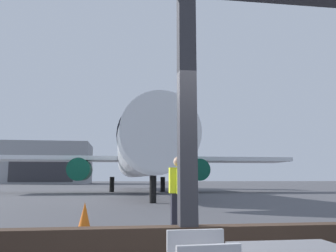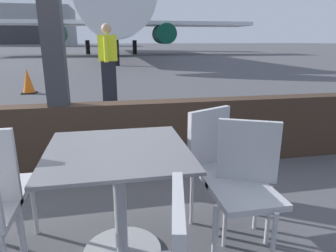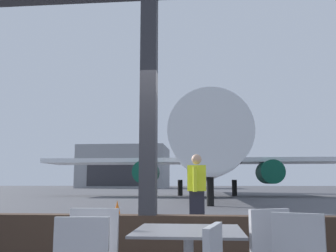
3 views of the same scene
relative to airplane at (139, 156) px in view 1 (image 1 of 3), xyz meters
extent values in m
plane|color=#4C4C51|center=(-1.00, 12.13, -3.30)|extent=(220.00, 220.00, 0.00)
cube|color=#2D2D33|center=(-1.00, -27.87, -1.54)|extent=(0.20, 0.20, 3.52)
cube|color=slate|center=(-0.46, -29.31, -2.56)|extent=(0.85, 0.85, 0.02)
cylinder|color=silver|center=(0.00, 1.29, 0.01)|extent=(3.81, 31.35, 3.81)
cone|color=silver|center=(0.00, -15.69, 0.01)|extent=(3.62, 2.60, 3.62)
cylinder|color=black|center=(0.00, -13.79, 0.16)|extent=(3.88, 0.90, 3.88)
cube|color=silver|center=(-7.54, 0.65, -0.29)|extent=(13.17, 4.20, 0.36)
cube|color=silver|center=(7.54, 0.65, -0.29)|extent=(13.17, 4.20, 0.36)
cylinder|color=#0C4C38|center=(-5.10, -0.75, -1.29)|extent=(1.90, 3.20, 1.90)
cylinder|color=#0C4C38|center=(5.10, -0.75, -1.29)|extent=(1.90, 3.20, 1.90)
cube|color=#0C4C38|center=(0.00, 15.47, 4.31)|extent=(0.36, 4.40, 5.20)
cylinder|color=black|center=(0.00, -13.49, -2.59)|extent=(0.36, 0.36, 1.41)
cylinder|color=black|center=(-2.40, 1.65, -2.59)|extent=(0.44, 0.44, 1.41)
cylinder|color=black|center=(2.40, 1.65, -2.59)|extent=(0.44, 0.44, 1.41)
cube|color=black|center=(-0.48, -24.19, -2.82)|extent=(0.32, 0.20, 0.95)
cube|color=yellow|center=(-0.48, -24.19, -2.07)|extent=(0.40, 0.22, 0.55)
sphere|color=tan|center=(-0.48, -24.19, -1.67)|extent=(0.22, 0.22, 0.22)
cylinder|color=yellow|center=(-0.51, -24.43, -2.10)|extent=(0.09, 0.09, 0.52)
cylinder|color=yellow|center=(-0.45, -23.96, -2.10)|extent=(0.09, 0.09, 0.52)
cone|color=orange|center=(-2.62, -22.40, -2.97)|extent=(0.32, 0.32, 0.66)
cube|color=black|center=(-2.62, -22.40, -3.28)|extent=(0.36, 0.36, 0.03)
cube|color=gray|center=(-18.59, 55.95, 1.49)|extent=(19.46, 16.33, 9.58)
cube|color=#2D2D33|center=(-18.59, 47.73, 0.06)|extent=(13.62, 0.10, 5.75)
camera|label=1|loc=(-1.77, -31.78, -2.03)|focal=37.26mm
camera|label=2|loc=(-0.49, -31.05, -1.91)|focal=32.10mm
camera|label=3|loc=(-0.34, -32.42, -2.18)|focal=40.33mm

